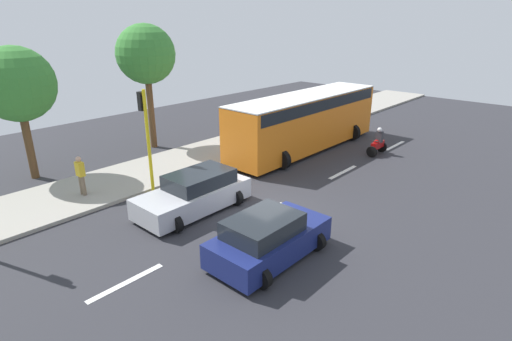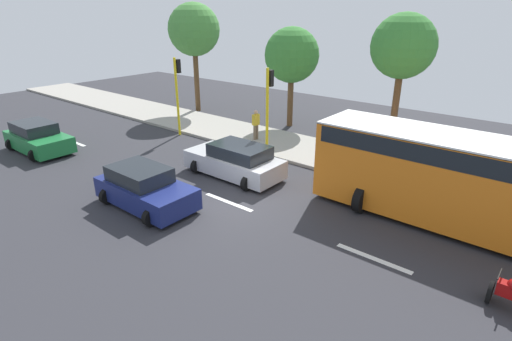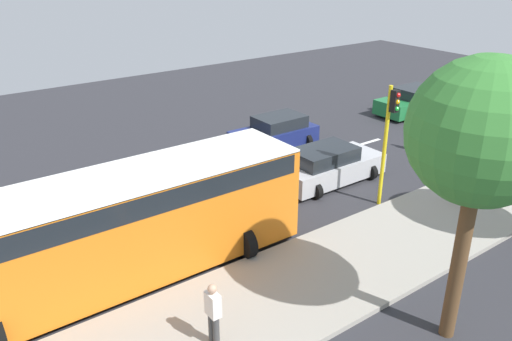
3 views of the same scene
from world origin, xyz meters
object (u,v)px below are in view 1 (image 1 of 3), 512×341
object	(u,v)px
city_bus	(306,118)
traffic_light_midblock	(146,128)
street_tree_north	(17,85)
motorcycle	(378,143)
car_silver	(195,193)
car_dark_blue	(268,238)
pedestrian_near_signal	(81,174)
pedestrian_by_tree	(247,122)
street_tree_south	(146,55)

from	to	relation	value
city_bus	traffic_light_midblock	world-z (taller)	traffic_light_midblock
traffic_light_midblock	street_tree_north	world-z (taller)	street_tree_north
motorcycle	traffic_light_midblock	bearing A→B (deg)	67.53
street_tree_north	car_silver	bearing A→B (deg)	-161.28
car_dark_blue	pedestrian_near_signal	size ratio (longest dim) A/B	2.41
motorcycle	pedestrian_by_tree	bearing A→B (deg)	18.70
car_silver	pedestrian_by_tree	size ratio (longest dim) A/B	2.72
traffic_light_midblock	street_tree_south	world-z (taller)	street_tree_south
pedestrian_near_signal	pedestrian_by_tree	bearing A→B (deg)	-84.80
city_bus	motorcycle	xyz separation A→B (m)	(-3.58, -1.90, -1.20)
car_dark_blue	city_bus	world-z (taller)	city_bus
car_dark_blue	traffic_light_midblock	distance (m)	7.39
pedestrian_near_signal	street_tree_south	xyz separation A→B (m)	(3.96, -6.26, 4.19)
pedestrian_by_tree	street_tree_south	xyz separation A→B (m)	(2.95, 4.93, 4.19)
car_silver	pedestrian_near_signal	size ratio (longest dim) A/B	2.72
car_dark_blue	motorcycle	distance (m)	12.25
pedestrian_near_signal	street_tree_north	size ratio (longest dim) A/B	0.28
street_tree_south	traffic_light_midblock	bearing A→B (deg)	144.51
traffic_light_midblock	motorcycle	bearing A→B (deg)	-112.47
motorcycle	street_tree_north	bearing A→B (deg)	53.51
traffic_light_midblock	street_tree_north	distance (m)	6.46
car_dark_blue	motorcycle	size ratio (longest dim) A/B	2.66
city_bus	pedestrian_by_tree	world-z (taller)	city_bus
car_silver	motorcycle	bearing A→B (deg)	-100.50
traffic_light_midblock	pedestrian_by_tree	bearing A→B (deg)	-73.00
motorcycle	city_bus	bearing A→B (deg)	27.98
pedestrian_near_signal	motorcycle	bearing A→B (deg)	-115.34
city_bus	street_tree_south	distance (m)	9.49
car_dark_blue	street_tree_north	size ratio (longest dim) A/B	0.67
pedestrian_by_tree	city_bus	bearing A→B (deg)	-170.74
car_dark_blue	street_tree_north	bearing A→B (deg)	9.56
car_silver	pedestrian_by_tree	xyz separation A→B (m)	(5.42, -8.80, 0.35)
pedestrian_near_signal	street_tree_south	size ratio (longest dim) A/B	0.24
car_dark_blue	traffic_light_midblock	size ratio (longest dim) A/B	0.91
street_tree_north	traffic_light_midblock	bearing A→B (deg)	-155.20
car_dark_blue	street_tree_south	world-z (taller)	street_tree_south
pedestrian_by_tree	traffic_light_midblock	world-z (taller)	traffic_light_midblock
city_bus	motorcycle	world-z (taller)	city_bus
pedestrian_near_signal	street_tree_south	world-z (taller)	street_tree_south
street_tree_south	city_bus	bearing A→B (deg)	-141.00
car_silver	street_tree_south	size ratio (longest dim) A/B	0.66
car_silver	city_bus	size ratio (longest dim) A/B	0.42
traffic_light_midblock	car_silver	bearing A→B (deg)	-175.72
street_tree_south	motorcycle	bearing A→B (deg)	-144.45
motorcycle	car_dark_blue	bearing A→B (deg)	100.62
pedestrian_by_tree	traffic_light_midblock	xyz separation A→B (m)	(-2.75, 9.00, 1.87)
motorcycle	pedestrian_by_tree	xyz separation A→B (m)	(7.52, 2.55, 0.42)
pedestrian_by_tree	street_tree_south	bearing A→B (deg)	59.16
pedestrian_near_signal	street_tree_north	world-z (taller)	street_tree_north
car_silver	street_tree_north	world-z (taller)	street_tree_north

